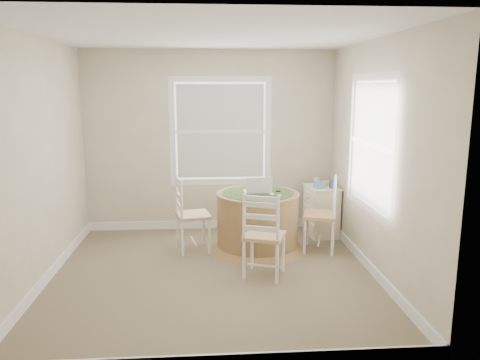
{
  "coord_description": "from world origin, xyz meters",
  "views": [
    {
      "loc": [
        -0.05,
        -4.96,
        2.08
      ],
      "look_at": [
        0.34,
        0.45,
        1.0
      ],
      "focal_mm": 35.0,
      "sensor_mm": 36.0,
      "label": 1
    }
  ],
  "objects": [
    {
      "name": "room",
      "position": [
        0.17,
        0.16,
        1.3
      ],
      "size": [
        3.64,
        3.64,
        2.64
      ],
      "color": "#75634A",
      "rests_on": "ground"
    },
    {
      "name": "keys",
      "position": [
        0.85,
        0.84,
        0.76
      ],
      "size": [
        0.07,
        0.06,
        0.02
      ],
      "primitive_type": "cube",
      "rotation": [
        0.0,
        0.0,
        -0.16
      ],
      "color": "black",
      "rests_on": "round_table"
    },
    {
      "name": "mouse",
      "position": [
        0.75,
        0.68,
        0.77
      ],
      "size": [
        0.07,
        0.1,
        0.03
      ],
      "primitive_type": "ellipsoid",
      "rotation": [
        0.0,
        0.0,
        -0.16
      ],
      "color": "white",
      "rests_on": "round_table"
    },
    {
      "name": "chair_right",
      "position": [
        1.38,
        0.73,
        0.47
      ],
      "size": [
        0.51,
        0.52,
        0.95
      ],
      "primitive_type": null,
      "rotation": [
        0.0,
        0.0,
        -1.87
      ],
      "color": "white",
      "rests_on": "ground"
    },
    {
      "name": "phone",
      "position": [
        0.84,
        0.62,
        0.76
      ],
      "size": [
        0.06,
        0.1,
        0.02
      ],
      "primitive_type": "cube",
      "rotation": [
        0.0,
        0.0,
        -0.16
      ],
      "color": "#B7BABF",
      "rests_on": "round_table"
    },
    {
      "name": "round_table",
      "position": [
        0.59,
        0.81,
        0.41
      ],
      "size": [
        1.24,
        1.24,
        0.76
      ],
      "rotation": [
        0.0,
        0.0,
        -0.16
      ],
      "color": "olive",
      "rests_on": "ground"
    },
    {
      "name": "chair_left",
      "position": [
        -0.24,
        0.84,
        0.47
      ],
      "size": [
        0.48,
        0.5,
        0.95
      ],
      "primitive_type": null,
      "rotation": [
        0.0,
        0.0,
        1.78
      ],
      "color": "white",
      "rests_on": "ground"
    },
    {
      "name": "box_yellow",
      "position": [
        1.61,
        1.42,
        0.74
      ],
      "size": [
        0.16,
        0.12,
        0.06
      ],
      "primitive_type": "cube",
      "rotation": [
        0.0,
        0.0,
        0.13
      ],
      "color": "#EDC953",
      "rests_on": "corner_chest"
    },
    {
      "name": "box_blue",
      "position": [
        1.67,
        1.25,
        0.77
      ],
      "size": [
        0.09,
        0.09,
        0.12
      ],
      "primitive_type": "cube",
      "rotation": [
        0.0,
        0.0,
        0.13
      ],
      "color": "#344D9D",
      "rests_on": "corner_chest"
    },
    {
      "name": "laptop",
      "position": [
        0.59,
        0.83,
        0.79
      ],
      "size": [
        0.35,
        0.31,
        0.23
      ],
      "rotation": [
        0.0,
        0.0,
        3.2
      ],
      "color": "white",
      "rests_on": "round_table"
    },
    {
      "name": "tissue_box",
      "position": [
        1.49,
        1.24,
        0.76
      ],
      "size": [
        0.13,
        0.13,
        0.1
      ],
      "primitive_type": "cube",
      "rotation": [
        0.0,
        0.0,
        0.13
      ],
      "color": "#4F7EB6",
      "rests_on": "corner_chest"
    },
    {
      "name": "corner_chest",
      "position": [
        1.56,
        1.35,
        0.36
      ],
      "size": [
        0.46,
        0.58,
        0.71
      ],
      "rotation": [
        0.0,
        0.0,
        0.13
      ],
      "color": "beige",
      "rests_on": "ground"
    },
    {
      "name": "cup_cream",
      "position": [
        1.52,
        1.5,
        0.75
      ],
      "size": [
        0.07,
        0.07,
        0.09
      ],
      "primitive_type": "cylinder",
      "color": "beige",
      "rests_on": "corner_chest"
    },
    {
      "name": "chair_near",
      "position": [
        0.57,
        -0.07,
        0.47
      ],
      "size": [
        0.53,
        0.52,
        0.95
      ],
      "primitive_type": null,
      "rotation": [
        0.0,
        0.0,
        2.79
      ],
      "color": "white",
      "rests_on": "ground"
    }
  ]
}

